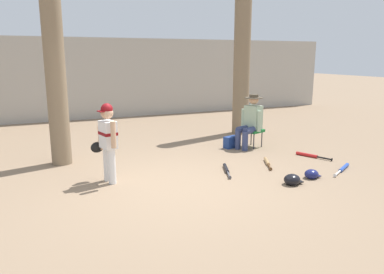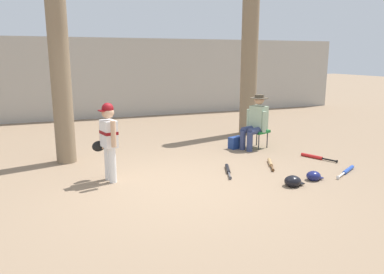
% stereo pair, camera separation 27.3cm
% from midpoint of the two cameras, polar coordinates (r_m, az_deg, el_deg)
% --- Properties ---
extents(ground_plane, '(60.00, 60.00, 0.00)m').
position_cam_midpoint_polar(ground_plane, '(5.95, -0.63, -7.63)').
color(ground_plane, '#897056').
extents(concrete_back_wall, '(18.00, 0.36, 2.61)m').
position_cam_midpoint_polar(concrete_back_wall, '(12.76, -12.49, 8.79)').
color(concrete_back_wall, '#ADA89E').
rests_on(concrete_back_wall, ground).
extents(tree_near_player, '(0.56, 0.56, 4.90)m').
position_cam_midpoint_polar(tree_near_player, '(7.39, -18.79, 12.76)').
color(tree_near_player, '#7F6B51').
rests_on(tree_near_player, ground).
extents(tree_behind_spectator, '(0.57, 0.57, 4.68)m').
position_cam_midpoint_polar(tree_behind_spectator, '(9.89, 9.61, 12.39)').
color(tree_behind_spectator, '#7F6B51').
rests_on(tree_behind_spectator, ground).
extents(young_ballplayer, '(0.41, 0.57, 1.31)m').
position_cam_midpoint_polar(young_ballplayer, '(6.14, -11.52, -0.01)').
color(young_ballplayer, white).
rests_on(young_ballplayer, ground).
extents(folding_stool, '(0.51, 0.51, 0.41)m').
position_cam_midpoint_polar(folding_stool, '(8.50, 11.02, 0.79)').
color(folding_stool, '#196B2D').
rests_on(folding_stool, ground).
extents(seated_spectator, '(0.68, 0.54, 1.20)m').
position_cam_midpoint_polar(seated_spectator, '(8.37, 10.68, 2.55)').
color(seated_spectator, navy).
rests_on(seated_spectator, ground).
extents(handbag_beside_stool, '(0.38, 0.27, 0.26)m').
position_cam_midpoint_polar(handbag_beside_stool, '(8.41, 7.71, -0.84)').
color(handbag_beside_stool, navy).
rests_on(handbag_beside_stool, ground).
extents(bat_red_barrel, '(0.35, 0.73, 0.07)m').
position_cam_midpoint_polar(bat_red_barrel, '(7.97, 19.24, -2.90)').
color(bat_red_barrel, red).
rests_on(bat_red_barrel, ground).
extents(bat_black_composite, '(0.33, 0.72, 0.07)m').
position_cam_midpoint_polar(bat_black_composite, '(6.73, 6.70, -5.03)').
color(bat_black_composite, black).
rests_on(bat_black_composite, ground).
extents(bat_blue_youth, '(0.74, 0.46, 0.07)m').
position_cam_midpoint_polar(bat_blue_youth, '(7.25, 23.74, -4.75)').
color(bat_blue_youth, '#2347AD').
rests_on(bat_blue_youth, ground).
extents(bat_wood_tan, '(0.38, 0.66, 0.07)m').
position_cam_midpoint_polar(bat_wood_tan, '(7.26, 13.01, -3.96)').
color(bat_wood_tan, tan).
rests_on(bat_wood_tan, ground).
extents(batting_helmet_black, '(0.32, 0.25, 0.19)m').
position_cam_midpoint_polar(batting_helmet_black, '(6.20, 16.45, -6.55)').
color(batting_helmet_black, black).
rests_on(batting_helmet_black, ground).
extents(batting_helmet_navy, '(0.29, 0.22, 0.17)m').
position_cam_midpoint_polar(batting_helmet_navy, '(6.60, 19.32, -5.68)').
color(batting_helmet_navy, navy).
rests_on(batting_helmet_navy, ground).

